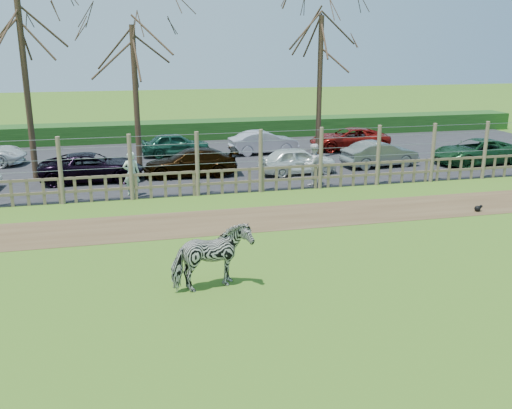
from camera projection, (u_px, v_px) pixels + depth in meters
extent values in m
plane|color=olive|center=(241.00, 274.00, 14.68)|extent=(120.00, 120.00, 0.00)
cube|color=brown|center=(213.00, 222.00, 18.88)|extent=(34.00, 2.80, 0.01)
cube|color=#232326|center=(180.00, 162.00, 28.23)|extent=(44.00, 13.00, 0.04)
cube|color=#1E4716|center=(168.00, 131.00, 34.63)|extent=(46.00, 2.00, 1.10)
cube|color=brown|center=(198.00, 184.00, 22.03)|extent=(30.00, 0.06, 0.10)
cube|color=brown|center=(198.00, 172.00, 21.90)|extent=(30.00, 0.06, 0.10)
cylinder|color=brown|center=(60.00, 171.00, 20.70)|extent=(0.16, 0.16, 2.50)
cylinder|color=brown|center=(131.00, 167.00, 21.26)|extent=(0.16, 0.16, 2.50)
cylinder|color=brown|center=(197.00, 164.00, 21.81)|extent=(0.16, 0.16, 2.50)
cylinder|color=brown|center=(261.00, 161.00, 22.37)|extent=(0.16, 0.16, 2.50)
cylinder|color=brown|center=(321.00, 158.00, 22.93)|extent=(0.16, 0.16, 2.50)
cylinder|color=brown|center=(378.00, 155.00, 23.49)|extent=(0.16, 0.16, 2.50)
cylinder|color=brown|center=(433.00, 153.00, 24.05)|extent=(0.16, 0.16, 2.50)
cylinder|color=brown|center=(485.00, 150.00, 24.61)|extent=(0.16, 0.16, 2.50)
cylinder|color=gray|center=(197.00, 164.00, 21.81)|extent=(30.00, 0.02, 0.02)
cylinder|color=gray|center=(197.00, 154.00, 21.70)|extent=(30.00, 0.02, 0.02)
cylinder|color=gray|center=(197.00, 143.00, 21.60)|extent=(30.00, 0.02, 0.02)
cylinder|color=gray|center=(196.00, 134.00, 21.50)|extent=(30.00, 0.02, 0.02)
cylinder|color=#3D2B1E|center=(27.00, 92.00, 23.89)|extent=(0.26, 0.26, 7.50)
cylinder|color=#3D2B1E|center=(136.00, 99.00, 25.96)|extent=(0.26, 0.26, 6.50)
cylinder|color=#3D2B1E|center=(319.00, 89.00, 28.37)|extent=(0.26, 0.26, 7.00)
imported|color=gray|center=(212.00, 258.00, 13.56)|extent=(2.06, 1.30, 1.61)
imported|color=#BCDCBB|center=(132.00, 174.00, 21.80)|extent=(0.63, 0.42, 1.72)
imported|color=silver|center=(313.00, 165.00, 23.42)|extent=(1.01, 0.89, 1.72)
sphere|color=black|center=(477.00, 209.00, 20.04)|extent=(0.22, 0.22, 0.22)
sphere|color=black|center=(481.00, 206.00, 20.05)|extent=(0.11, 0.11, 0.11)
imported|color=black|center=(92.00, 167.00, 24.19)|extent=(4.33, 2.02, 1.20)
imported|color=black|center=(191.00, 162.00, 25.11)|extent=(4.23, 1.92, 1.20)
imported|color=silver|center=(297.00, 160.00, 25.55)|extent=(3.61, 1.64, 1.20)
imported|color=slate|center=(380.00, 154.00, 27.02)|extent=(3.76, 1.66, 1.20)
imported|color=#184421|center=(476.00, 152.00, 27.62)|extent=(4.46, 2.32, 1.20)
imported|color=#184733|center=(176.00, 144.00, 29.59)|extent=(3.59, 1.59, 1.20)
imported|color=silver|center=(264.00, 142.00, 30.17)|extent=(3.75, 1.62, 1.20)
imported|color=maroon|center=(349.00, 139.00, 31.19)|extent=(4.54, 2.53, 1.20)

